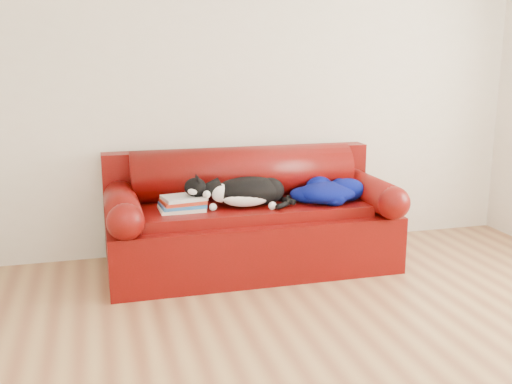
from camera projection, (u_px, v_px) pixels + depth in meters
ground at (355, 358)px, 3.17m from camera, size 4.50×4.50×0.00m
room_shell at (391, 33)px, 2.84m from camera, size 4.52×4.02×2.61m
sofa_base at (251, 237)px, 4.47m from camera, size 2.10×0.90×0.50m
sofa_back at (243, 190)px, 4.63m from camera, size 2.10×1.01×0.88m
book_stack at (183, 203)px, 4.19m from camera, size 0.32×0.26×0.10m
cat at (248, 192)px, 4.28m from camera, size 0.74×0.32×0.27m
blanket at (328, 191)px, 4.45m from camera, size 0.65×0.54×0.17m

